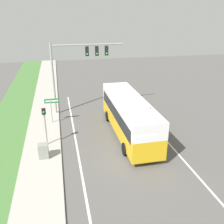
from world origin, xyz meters
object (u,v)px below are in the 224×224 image
Objects in this scene: utility_cabinet at (44,151)px; pedestrian_signal at (45,121)px; bus at (129,114)px; signal_gantry at (77,62)px; street_sign at (52,106)px.

pedestrian_signal is at bearing 84.92° from utility_cabinet.
signal_gantry is at bearing 120.65° from bus.
bus is at bearing 4.28° from pedestrian_signal.
pedestrian_signal is (-3.15, -6.55, -3.09)m from signal_gantry.
bus is 9.59× the size of utility_cabinet.
pedestrian_signal is at bearing -96.45° from street_sign.
bus is 7.77m from signal_gantry.
signal_gantry is 6.70× the size of utility_cabinet.
street_sign is at bearing 83.98° from utility_cabinet.
bus is 1.43× the size of signal_gantry.
signal_gantry reaches higher than utility_cabinet.
bus reaches higher than pedestrian_signal.
utility_cabinet is at bearing -160.61° from bus.
signal_gantry is 2.84× the size of street_sign.
signal_gantry reaches higher than street_sign.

